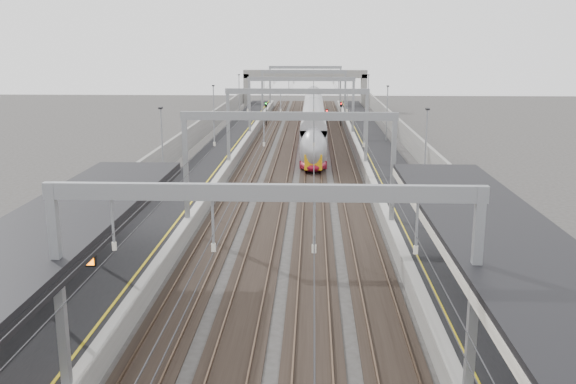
{
  "coord_description": "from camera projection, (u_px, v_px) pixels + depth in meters",
  "views": [
    {
      "loc": [
        1.43,
        -16.15,
        11.6
      ],
      "look_at": [
        0.0,
        20.72,
        3.0
      ],
      "focal_mm": 40.0,
      "sensor_mm": 36.0,
      "label": 1
    }
  ],
  "objects": [
    {
      "name": "overhead_line",
      "position": [
        299.0,
        96.0,
        67.24
      ],
      "size": [
        13.0,
        140.0,
        6.6
      ],
      "color": "gray",
      "rests_on": "platform_left"
    },
    {
      "name": "signal_red_near",
      "position": [
        327.0,
        117.0,
        80.93
      ],
      "size": [
        0.32,
        0.32,
        3.48
      ],
      "color": "black",
      "rests_on": "ground"
    },
    {
      "name": "platform_right",
      "position": [
        381.0,
        161.0,
        61.78
      ],
      "size": [
        4.0,
        120.0,
        1.0
      ],
      "primitive_type": "cube",
      "color": "black",
      "rests_on": "ground"
    },
    {
      "name": "platform_left",
      "position": [
        216.0,
        160.0,
        62.39
      ],
      "size": [
        4.0,
        120.0,
        1.0
      ],
      "primitive_type": "cube",
      "color": "black",
      "rests_on": "ground"
    },
    {
      "name": "wall_right",
      "position": [
        414.0,
        150.0,
        61.41
      ],
      "size": [
        0.3,
        120.0,
        3.2
      ],
      "primitive_type": "cube",
      "color": "slate",
      "rests_on": "ground"
    },
    {
      "name": "canopy_left",
      "position": [
        16.0,
        252.0,
        20.46
      ],
      "size": [
        4.4,
        30.0,
        4.24
      ],
      "color": "black",
      "rests_on": "platform_left"
    },
    {
      "name": "signal_green",
      "position": [
        266.0,
        109.0,
        90.74
      ],
      "size": [
        0.32,
        0.32,
        3.48
      ],
      "color": "black",
      "rests_on": "ground"
    },
    {
      "name": "overbridge",
      "position": [
        305.0,
        79.0,
        114.52
      ],
      "size": [
        22.0,
        2.2,
        6.9
      ],
      "color": "slate",
      "rests_on": "ground"
    },
    {
      "name": "canopy_right",
      "position": [
        524.0,
        258.0,
        19.85
      ],
      "size": [
        4.4,
        30.0,
        4.24
      ],
      "color": "black",
      "rests_on": "platform_right"
    },
    {
      "name": "train",
      "position": [
        313.0,
        124.0,
        77.68
      ],
      "size": [
        2.53,
        46.08,
        4.01
      ],
      "color": "maroon",
      "rests_on": "ground"
    },
    {
      "name": "tracks",
      "position": [
        298.0,
        165.0,
        62.19
      ],
      "size": [
        11.4,
        140.0,
        0.2
      ],
      "color": "black",
      "rests_on": "ground"
    },
    {
      "name": "signal_red_far",
      "position": [
        341.0,
        110.0,
        90.51
      ],
      "size": [
        0.32,
        0.32,
        3.48
      ],
      "color": "black",
      "rests_on": "ground"
    },
    {
      "name": "wall_left",
      "position": [
        183.0,
        148.0,
        62.26
      ],
      "size": [
        0.3,
        120.0,
        3.2
      ],
      "primitive_type": "cube",
      "color": "slate",
      "rests_on": "ground"
    }
  ]
}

